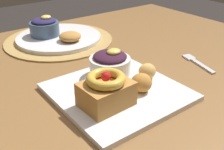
% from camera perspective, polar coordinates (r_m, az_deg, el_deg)
% --- Properties ---
extents(dining_table, '(1.44, 0.97, 0.73)m').
position_cam_1_polar(dining_table, '(0.71, -6.77, -7.84)').
color(dining_table, brown).
rests_on(dining_table, ground_plane).
extents(woven_placemat, '(0.35, 0.35, 0.00)m').
position_cam_1_polar(woven_placemat, '(0.93, -11.02, 7.23)').
color(woven_placemat, '#AD894C').
rests_on(woven_placemat, dining_table).
extents(front_plate, '(0.27, 0.27, 0.01)m').
position_cam_1_polar(front_plate, '(0.61, 1.14, -3.55)').
color(front_plate, white).
rests_on(front_plate, dining_table).
extents(cake_slice, '(0.10, 0.08, 0.07)m').
position_cam_1_polar(cake_slice, '(0.53, -1.24, -3.27)').
color(cake_slice, '#B77F3D').
rests_on(cake_slice, front_plate).
extents(berry_ramekin, '(0.10, 0.10, 0.07)m').
position_cam_1_polar(berry_ramekin, '(0.65, -0.41, 2.24)').
color(berry_ramekin, white).
rests_on(berry_ramekin, front_plate).
extents(fritter_front, '(0.05, 0.05, 0.04)m').
position_cam_1_polar(fritter_front, '(0.59, 6.19, -1.61)').
color(fritter_front, '#BC7F38').
rests_on(fritter_front, front_plate).
extents(fritter_middle, '(0.04, 0.04, 0.04)m').
position_cam_1_polar(fritter_middle, '(0.65, 7.38, 0.78)').
color(fritter_middle, tan).
rests_on(fritter_middle, front_plate).
extents(back_plate, '(0.28, 0.28, 0.01)m').
position_cam_1_polar(back_plate, '(0.93, -11.06, 7.72)').
color(back_plate, white).
rests_on(back_plate, woven_placemat).
extents(back_ramekin, '(0.10, 0.10, 0.07)m').
position_cam_1_polar(back_ramekin, '(0.93, -13.98, 9.80)').
color(back_ramekin, '#3D5675').
rests_on(back_ramekin, back_plate).
extents(back_pastry, '(0.07, 0.07, 0.03)m').
position_cam_1_polar(back_pastry, '(0.87, -8.80, 7.99)').
color(back_pastry, '#B77F3D').
rests_on(back_pastry, back_plate).
extents(fork, '(0.05, 0.13, 0.00)m').
position_cam_1_polar(fork, '(0.79, 17.29, 2.60)').
color(fork, silver).
rests_on(fork, dining_table).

